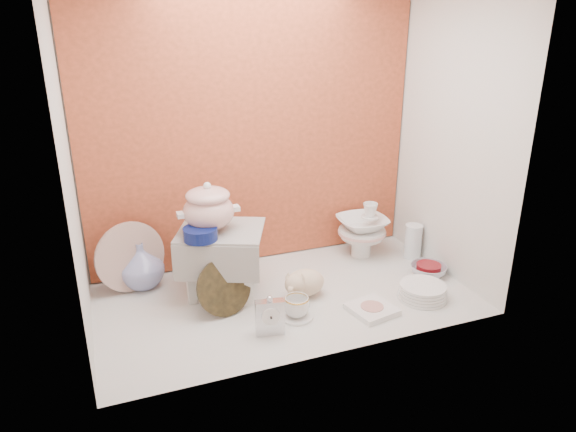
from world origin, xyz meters
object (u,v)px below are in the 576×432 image
step_stool (222,261)px  plush_pig (305,282)px  floral_platter (130,257)px  porcelain_tower (362,230)px  dinner_plate_stack (422,291)px  mantel_clock (270,315)px  crystal_bowl (428,270)px  gold_rim_teacup (297,306)px  blue_white_vase (141,265)px  soup_tureen (208,207)px

step_stool → plush_pig: 0.42m
floral_platter → porcelain_tower: bearing=-2.4°
floral_platter → dinner_plate_stack: (1.31, -0.60, -0.14)m
step_stool → dinner_plate_stack: (0.89, -0.40, -0.13)m
porcelain_tower → dinner_plate_stack: bearing=-85.2°
floral_platter → mantel_clock: bearing=-50.7°
plush_pig → crystal_bowl: (0.70, -0.03, -0.05)m
porcelain_tower → gold_rim_teacup: bearing=-140.3°
blue_white_vase → dinner_plate_stack: size_ratio=0.99×
floral_platter → mantel_clock: floral_platter is taller
soup_tureen → floral_platter: 0.50m
blue_white_vase → crystal_bowl: bearing=-16.3°
blue_white_vase → dinner_plate_stack: (1.26, -0.61, -0.08)m
porcelain_tower → floral_platter: bearing=177.6°
soup_tureen → dinner_plate_stack: size_ratio=1.18×
blue_white_vase → dinner_plate_stack: bearing=-25.8°
plush_pig → dinner_plate_stack: bearing=-38.4°
plush_pig → crystal_bowl: plush_pig is taller
floral_platter → dinner_plate_stack: 1.45m
crystal_bowl → step_stool: bearing=168.8°
porcelain_tower → mantel_clock: bearing=-142.5°
soup_tureen → dinner_plate_stack: bearing=-23.3°
floral_platter → soup_tureen: bearing=-27.7°
mantel_clock → soup_tureen: bearing=118.8°
gold_rim_teacup → step_stool: bearing=125.9°
soup_tureen → mantel_clock: bearing=-71.0°
step_stool → soup_tureen: 0.30m
step_stool → soup_tureen: size_ratio=1.41×
gold_rim_teacup → dinner_plate_stack: 0.64m
soup_tureen → blue_white_vase: (-0.32, 0.20, -0.34)m
step_stool → mantel_clock: (0.10, -0.43, -0.08)m
floral_platter → porcelain_tower: 1.27m
floral_platter → dinner_plate_stack: size_ratio=1.49×
floral_platter → mantel_clock: (0.52, -0.63, -0.09)m
floral_platter → gold_rim_teacup: size_ratio=2.98×
gold_rim_teacup → crystal_bowl: 0.82m
crystal_bowl → porcelain_tower: size_ratio=0.60×
step_stool → dinner_plate_stack: step_stool is taller
step_stool → soup_tureen: (-0.05, 0.00, 0.29)m
plush_pig → porcelain_tower: size_ratio=0.80×
plush_pig → crystal_bowl: bearing=-18.0°
plush_pig → mantel_clock: bearing=-152.0°
mantel_clock → dinner_plate_stack: bearing=11.8°
floral_platter → blue_white_vase: bearing=13.1°
dinner_plate_stack → porcelain_tower: size_ratio=0.76×
blue_white_vase → porcelain_tower: porcelain_tower is taller
step_stool → soup_tureen: soup_tureen is taller
step_stool → mantel_clock: bearing=-54.0°
mantel_clock → dinner_plate_stack: size_ratio=0.76×
soup_tureen → plush_pig: 0.60m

